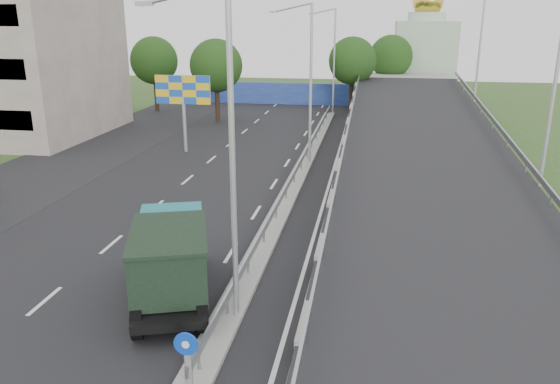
% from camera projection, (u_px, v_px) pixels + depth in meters
% --- Properties ---
extents(road_surface, '(26.00, 90.00, 0.04)m').
position_uv_depth(road_surface, '(240.00, 188.00, 31.36)').
color(road_surface, black).
rests_on(road_surface, ground).
extents(parking_strip, '(8.00, 90.00, 0.05)m').
position_uv_depth(parking_strip, '(34.00, 177.00, 33.45)').
color(parking_strip, black).
rests_on(parking_strip, ground).
extents(median, '(1.00, 44.00, 0.20)m').
position_uv_depth(median, '(301.00, 170.00, 34.60)').
color(median, gray).
rests_on(median, ground).
extents(overpass_ramp, '(10.00, 50.00, 3.50)m').
position_uv_depth(overpass_ramp, '(424.00, 150.00, 32.90)').
color(overpass_ramp, gray).
rests_on(overpass_ramp, ground).
extents(median_guardrail, '(0.09, 44.00, 0.71)m').
position_uv_depth(median_guardrail, '(301.00, 160.00, 34.41)').
color(median_guardrail, gray).
rests_on(median_guardrail, median).
extents(sign_bollard, '(0.64, 0.23, 1.67)m').
position_uv_depth(sign_bollard, '(188.00, 360.00, 13.83)').
color(sign_bollard, black).
rests_on(sign_bollard, median).
extents(lamp_post_near, '(2.74, 0.18, 10.08)m').
position_uv_depth(lamp_post_near, '(226.00, 144.00, 15.95)').
color(lamp_post_near, '#B2B5B7').
rests_on(lamp_post_near, median).
extents(lamp_post_mid, '(2.74, 0.18, 10.08)m').
position_uv_depth(lamp_post_mid, '(308.00, 76.00, 34.73)').
color(lamp_post_mid, '#B2B5B7').
rests_on(lamp_post_mid, median).
extents(lamp_post_far, '(2.74, 0.18, 10.08)m').
position_uv_depth(lamp_post_far, '(332.00, 56.00, 53.51)').
color(lamp_post_far, '#B2B5B7').
rests_on(lamp_post_far, median).
extents(blue_wall, '(30.00, 0.50, 2.40)m').
position_uv_depth(blue_wall, '(299.00, 94.00, 61.21)').
color(blue_wall, '#2B2FA0').
rests_on(blue_wall, ground).
extents(church, '(7.00, 7.00, 13.80)m').
position_uv_depth(church, '(424.00, 53.00, 65.22)').
color(church, '#B2CCAD').
rests_on(church, ground).
extents(billboard, '(4.00, 0.24, 5.50)m').
position_uv_depth(billboard, '(183.00, 94.00, 38.56)').
color(billboard, '#B2B5B7').
rests_on(billboard, ground).
extents(tree_left_mid, '(4.80, 4.80, 7.60)m').
position_uv_depth(tree_left_mid, '(216.00, 66.00, 49.69)').
color(tree_left_mid, black).
rests_on(tree_left_mid, ground).
extents(tree_median_far, '(4.80, 4.80, 7.60)m').
position_uv_depth(tree_median_far, '(352.00, 61.00, 55.28)').
color(tree_median_far, black).
rests_on(tree_median_far, ground).
extents(tree_left_far, '(4.80, 4.80, 7.60)m').
position_uv_depth(tree_left_far, '(154.00, 61.00, 55.67)').
color(tree_left_far, black).
rests_on(tree_left_far, ground).
extents(tree_ramp_far, '(4.80, 4.80, 7.60)m').
position_uv_depth(tree_ramp_far, '(391.00, 57.00, 61.21)').
color(tree_ramp_far, black).
rests_on(tree_ramp_far, ground).
extents(dump_truck, '(4.15, 6.65, 2.76)m').
position_uv_depth(dump_truck, '(171.00, 257.00, 18.66)').
color(dump_truck, black).
rests_on(dump_truck, ground).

